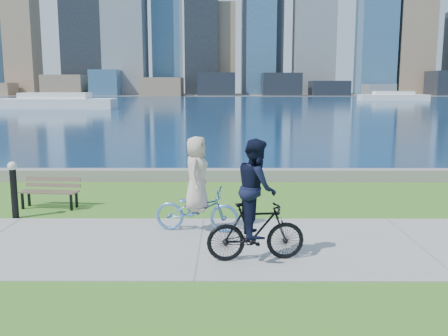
% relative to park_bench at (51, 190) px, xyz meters
% --- Properties ---
extents(ground, '(320.00, 320.00, 0.00)m').
position_rel_park_bench_xyz_m(ground, '(3.70, -2.82, -0.43)').
color(ground, '#356A1C').
rests_on(ground, ground).
extents(concrete_path, '(80.00, 3.50, 0.02)m').
position_rel_park_bench_xyz_m(concrete_path, '(3.70, -2.82, -0.42)').
color(concrete_path, gray).
rests_on(concrete_path, ground).
extents(seawall, '(90.00, 0.50, 0.35)m').
position_rel_park_bench_xyz_m(seawall, '(3.70, 3.38, -0.26)').
color(seawall, slate).
rests_on(seawall, ground).
extents(bay_water, '(320.00, 131.00, 0.01)m').
position_rel_park_bench_xyz_m(bay_water, '(3.70, 69.18, -0.43)').
color(bay_water, '#0C284C').
rests_on(bay_water, ground).
extents(far_shore, '(320.00, 30.00, 0.12)m').
position_rel_park_bench_xyz_m(far_shore, '(3.70, 127.18, -0.37)').
color(far_shore, slate).
rests_on(far_shore, ground).
extents(city_skyline, '(180.22, 23.73, 76.00)m').
position_rel_park_bench_xyz_m(city_skyline, '(4.47, 126.70, 21.32)').
color(city_skyline, slate).
rests_on(city_skyline, ground).
extents(ferry_near, '(14.15, 4.04, 1.92)m').
position_rel_park_bench_xyz_m(ferry_near, '(-16.34, 48.88, 0.36)').
color(ferry_near, white).
rests_on(ferry_near, ground).
extents(ferry_far, '(12.36, 3.53, 1.68)m').
position_rel_park_bench_xyz_m(ferry_far, '(34.98, 80.85, 0.26)').
color(ferry_far, white).
rests_on(ferry_far, ground).
extents(park_bench, '(1.42, 0.62, 0.71)m').
position_rel_park_bench_xyz_m(park_bench, '(0.00, 0.00, 0.00)').
color(park_bench, black).
rests_on(park_bench, ground).
extents(bollard_lamp, '(0.20, 0.20, 1.26)m').
position_rel_park_bench_xyz_m(bollard_lamp, '(-0.46, -0.97, 0.29)').
color(bollard_lamp, black).
rests_on(bollard_lamp, ground).
extents(cyclist_woman, '(0.85, 1.76, 1.90)m').
position_rel_park_bench_xyz_m(cyclist_woman, '(3.61, -2.00, 0.29)').
color(cyclist_woman, '#5183C6').
rests_on(cyclist_woman, ground).
extents(cyclist_man, '(0.68, 1.67, 2.04)m').
position_rel_park_bench_xyz_m(cyclist_man, '(4.68, -3.67, 0.45)').
color(cyclist_man, black).
rests_on(cyclist_man, ground).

